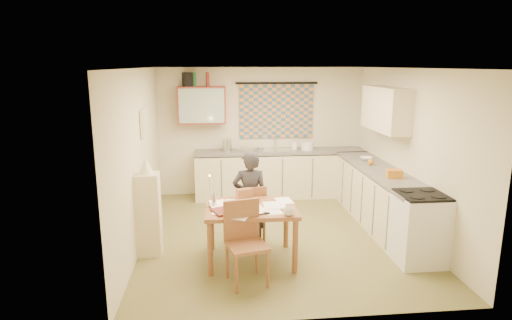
{
  "coord_description": "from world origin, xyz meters",
  "views": [
    {
      "loc": [
        -0.94,
        -6.09,
        2.55
      ],
      "look_at": [
        -0.31,
        0.2,
        1.13
      ],
      "focal_mm": 30.0,
      "sensor_mm": 36.0,
      "label": 1
    }
  ],
  "objects": [
    {
      "name": "ceiling",
      "position": [
        0.0,
        0.0,
        2.51
      ],
      "size": [
        4.0,
        4.5,
        0.02
      ],
      "primitive_type": "cube",
      "color": "white",
      "rests_on": "floor"
    },
    {
      "name": "floor",
      "position": [
        0.0,
        0.0,
        -0.01
      ],
      "size": [
        4.0,
        4.5,
        0.02
      ],
      "primitive_type": "cube",
      "color": "brown",
      "rests_on": "ground"
    },
    {
      "name": "soap_bottle",
      "position": [
        0.63,
        2.0,
        1.02
      ],
      "size": [
        0.11,
        0.11,
        0.19
      ],
      "primitive_type": "imported",
      "rotation": [
        0.0,
        0.0,
        -0.16
      ],
      "color": "white",
      "rests_on": "counter_back"
    },
    {
      "name": "fruit_orange",
      "position": [
        1.65,
        0.59,
        0.97
      ],
      "size": [
        0.1,
        0.1,
        0.1
      ],
      "primitive_type": "sphere",
      "color": "#C1751B",
      "rests_on": "counter_right"
    },
    {
      "name": "wall_cabinet",
      "position": [
        -1.15,
        2.08,
        1.8
      ],
      "size": [
        0.9,
        0.34,
        0.7
      ],
      "primitive_type": "cube",
      "color": "maroon",
      "rests_on": "wall_back"
    },
    {
      "name": "eyeglasses",
      "position": [
        -0.33,
        -1.13,
        0.76
      ],
      "size": [
        0.14,
        0.07,
        0.02
      ],
      "primitive_type": "cube",
      "rotation": [
        0.0,
        0.0,
        -0.23
      ],
      "color": "black",
      "rests_on": "dining_table"
    },
    {
      "name": "tap",
      "position": [
        0.27,
        2.13,
        1.06
      ],
      "size": [
        0.04,
        0.04,
        0.28
      ],
      "primitive_type": "cylinder",
      "rotation": [
        0.0,
        0.0,
        -0.36
      ],
      "color": "silver",
      "rests_on": "counter_back"
    },
    {
      "name": "wall_right",
      "position": [
        2.01,
        0.0,
        1.25
      ],
      "size": [
        0.02,
        4.5,
        2.5
      ],
      "primitive_type": "cube",
      "color": "beige",
      "rests_on": "floor"
    },
    {
      "name": "person",
      "position": [
        -0.44,
        -0.28,
        0.69
      ],
      "size": [
        0.54,
        0.38,
        1.38
      ],
      "primitive_type": "imported",
      "rotation": [
        0.0,
        0.0,
        3.09
      ],
      "color": "black",
      "rests_on": "floor"
    },
    {
      "name": "candle_flame",
      "position": [
        -1.0,
        -0.78,
        1.16
      ],
      "size": [
        0.02,
        0.02,
        0.02
      ],
      "primitive_type": "sphere",
      "color": "#FFCC66",
      "rests_on": "dining_table"
    },
    {
      "name": "dish_rack",
      "position": [
        -0.29,
        1.95,
        0.95
      ],
      "size": [
        0.44,
        0.41,
        0.06
      ],
      "primitive_type": "cube",
      "rotation": [
        0.0,
        0.0,
        -0.4
      ],
      "color": "silver",
      "rests_on": "counter_back"
    },
    {
      "name": "book",
      "position": [
        -0.87,
        -0.92,
        0.76
      ],
      "size": [
        0.17,
        0.22,
        0.02
      ],
      "primitive_type": "imported",
      "rotation": [
        0.0,
        0.0,
        0.02
      ],
      "color": "#C1751B",
      "rests_on": "dining_table"
    },
    {
      "name": "bottle_green",
      "position": [
        -1.28,
        2.08,
        2.28
      ],
      "size": [
        0.09,
        0.09,
        0.26
      ],
      "primitive_type": "cylinder",
      "rotation": [
        0.0,
        0.0,
        0.27
      ],
      "color": "#195926",
      "rests_on": "wall_cabinet"
    },
    {
      "name": "candle",
      "position": [
        -1.0,
        -0.78,
        1.04
      ],
      "size": [
        0.03,
        0.03,
        0.22
      ],
      "primitive_type": "cylinder",
      "rotation": [
        0.0,
        0.0,
        -0.36
      ],
      "color": "white",
      "rests_on": "dining_table"
    },
    {
      "name": "upper_cabinet_right",
      "position": [
        1.83,
        0.55,
        1.85
      ],
      "size": [
        0.34,
        1.3,
        0.7
      ],
      "primitive_type": "cube",
      "color": "beige",
      "rests_on": "wall_right"
    },
    {
      "name": "letter_rack",
      "position": [
        -0.54,
        -0.56,
        0.83
      ],
      "size": [
        0.24,
        0.16,
        0.16
      ],
      "primitive_type": "cube",
      "rotation": [
        0.0,
        0.0,
        0.29
      ],
      "color": "brown",
      "rests_on": "dining_table"
    },
    {
      "name": "window_blind",
      "position": [
        0.3,
        2.22,
        1.65
      ],
      "size": [
        1.45,
        0.03,
        1.05
      ],
      "primitive_type": "cube",
      "color": "#385978",
      "rests_on": "wall_back"
    },
    {
      "name": "sink",
      "position": [
        0.29,
        1.95,
        0.88
      ],
      "size": [
        0.64,
        0.57,
        0.1
      ],
      "primitive_type": "cube",
      "rotation": [
        0.0,
        0.0,
        -0.24
      ],
      "color": "silver",
      "rests_on": "counter_back"
    },
    {
      "name": "wall_front",
      "position": [
        0.0,
        -2.26,
        1.25
      ],
      "size": [
        4.0,
        0.02,
        2.5
      ],
      "primitive_type": "cube",
      "color": "beige",
      "rests_on": "floor"
    },
    {
      "name": "orange_bag",
      "position": [
        1.7,
        -0.23,
        0.98
      ],
      "size": [
        0.25,
        0.2,
        0.12
      ],
      "primitive_type": "cube",
      "rotation": [
        0.0,
        0.0,
        -0.2
      ],
      "color": "#C1751B",
      "rests_on": "counter_right"
    },
    {
      "name": "counter_back",
      "position": [
        0.34,
        1.95,
        0.45
      ],
      "size": [
        3.3,
        0.62,
        0.92
      ],
      "color": "beige",
      "rests_on": "floor"
    },
    {
      "name": "lampshade",
      "position": [
        -1.84,
        -0.5,
        1.25
      ],
      "size": [
        0.2,
        0.2,
        0.22
      ],
      "primitive_type": "cone",
      "color": "beige",
      "rests_on": "shelf_stand"
    },
    {
      "name": "framed_print",
      "position": [
        -1.97,
        0.4,
        1.7
      ],
      "size": [
        0.04,
        0.5,
        0.4
      ],
      "primitive_type": "cube",
      "color": "beige",
      "rests_on": "wall_left"
    },
    {
      "name": "shelf_stand",
      "position": [
        -1.84,
        -0.5,
        0.57
      ],
      "size": [
        0.32,
        0.3,
        1.14
      ],
      "primitive_type": "cube",
      "color": "beige",
      "rests_on": "floor"
    },
    {
      "name": "wall_back",
      "position": [
        0.0,
        2.26,
        1.25
      ],
      "size": [
        4.0,
        0.02,
        2.5
      ],
      "primitive_type": "cube",
      "color": "beige",
      "rests_on": "floor"
    },
    {
      "name": "kettle",
      "position": [
        -0.69,
        1.95,
        1.04
      ],
      "size": [
        0.21,
        0.21,
        0.24
      ],
      "primitive_type": "cylinder",
      "rotation": [
        0.0,
        0.0,
        -0.21
      ],
      "color": "silver",
      "rests_on": "counter_back"
    },
    {
      "name": "counter_right",
      "position": [
        1.7,
        0.23,
        0.45
      ],
      "size": [
        0.62,
        2.95,
        0.92
      ],
      "color": "beige",
      "rests_on": "floor"
    },
    {
      "name": "wall_cabinet_glass",
      "position": [
        -1.15,
        1.91,
        1.8
      ],
      "size": [
        0.84,
        0.02,
        0.64
      ],
      "primitive_type": "cube",
      "color": "#99B2A5",
      "rests_on": "wall_back"
    },
    {
      "name": "bowl",
      "position": [
        1.7,
        0.96,
        0.95
      ],
      "size": [
        0.34,
        0.34,
        0.05
      ],
      "primitive_type": "imported",
      "rotation": [
        0.0,
        0.0,
        -0.35
      ],
      "color": "white",
      "rests_on": "counter_right"
    },
    {
      "name": "wall_left",
      "position": [
        -2.01,
        0.0,
        1.25
      ],
      "size": [
        0.02,
        4.5,
        2.5
      ],
      "primitive_type": "cube",
      "color": "beige",
      "rests_on": "floor"
    },
    {
      "name": "papers",
      "position": [
        -0.54,
        -0.89,
        0.76
      ],
      "size": [
        1.13,
        0.89,
        0.02
      ],
      "rotation": [
        0.0,
        0.0,
        -0.02
      ],
      "color": "white",
      "rests_on": "dining_table"
    },
    {
      "name": "dining_table",
      "position": [
        -0.48,
        -0.84,
        0.38
      ],
      "size": [
        1.19,
        0.91,
        0.75
      ],
      "rotation": [
        0.0,
        0.0,
        -0.02
      ],
      "color": "brown",
      "rests_on": "floor"
    },
    {
      "name": "candle_holder",
      "position": [
        -0.95,
        -0.79,
        0.84
      ],
      "size": [
        0.08,
        0.08,
        0.18
      ],
      "primitive_type": "cylinder",
      "rotation": [
        0.0,
        0.0,
        -0.34
      ],
      "color": "silver",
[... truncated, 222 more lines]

